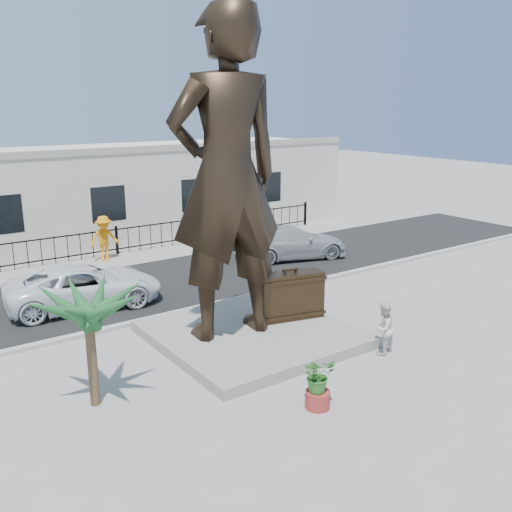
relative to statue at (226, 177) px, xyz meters
The scene contains 16 objects.
ground 5.15m from the statue, 55.59° to the right, with size 100.00×100.00×0.00m, color #9E9991.
street 7.95m from the statue, 79.45° to the left, with size 40.00×7.00×0.01m, color black.
curb 5.55m from the statue, 67.23° to the left, with size 40.00×0.25×0.12m, color #A5A399.
far_sidewalk 11.38m from the statue, 83.51° to the left, with size 40.00×2.50×0.02m, color #9E9991.
plinth 4.62m from the statue, 17.37° to the right, with size 5.20×5.20×0.30m, color gray.
fence 11.89m from the statue, 83.97° to the left, with size 22.00×0.10×1.20m, color black.
building 15.54m from the statue, 85.62° to the left, with size 28.00×7.00×4.40m, color silver.
statue is the anchor object (origin of this frame).
suitcase 4.27m from the statue, ahead, with size 2.02×0.64×1.42m, color #2F2113.
tourist 5.85m from the statue, 45.68° to the right, with size 0.71×0.55×1.46m, color silver.
car_white 7.01m from the statue, 113.72° to the left, with size 2.33×5.05×1.40m, color white.
car_silver 10.19m from the statue, 40.30° to the left, with size 1.99×4.90×1.42m, color #AAABAF.
worker 11.08m from the statue, 88.00° to the left, with size 1.25×0.72×1.94m, color orange.
palm_tree 6.52m from the statue, 164.69° to the right, with size 1.80×1.80×3.20m, color #1B4C23, non-canonical shape.
planter 6.18m from the statue, 94.47° to the right, with size 0.56×0.56×0.40m, color maroon.
shrub 5.76m from the statue, 94.47° to the right, with size 0.72×0.63×0.80m, color #2F7024.
Camera 1 is at (-9.25, -11.05, 6.61)m, focal length 40.00 mm.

